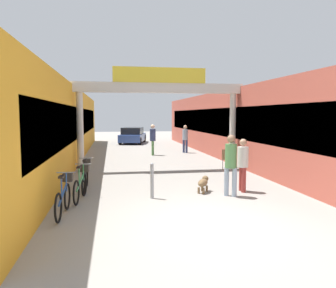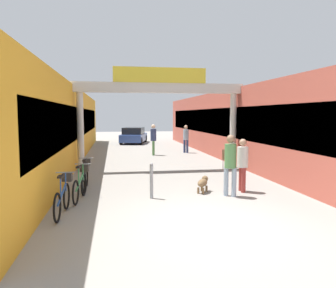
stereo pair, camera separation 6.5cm
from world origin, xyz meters
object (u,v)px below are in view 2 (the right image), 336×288
(pedestrian_companion, at_px, (243,162))
(bicycle_green_second, at_px, (81,184))
(bicycle_blue_nearest, at_px, (63,196))
(bollard_post_metal, at_px, (151,180))
(parked_car_blue, at_px, (134,136))
(bicycle_black_third, at_px, (85,175))
(pedestrian_with_dog, at_px, (230,161))
(dog_on_leash, at_px, (203,183))
(cafe_chair_wood_nearer, at_px, (228,158))
(pedestrian_elderly_walking, at_px, (153,137))
(pedestrian_carrying_crate, at_px, (186,137))

(pedestrian_companion, bearing_deg, bicycle_green_second, -178.39)
(bicycle_blue_nearest, distance_m, bollard_post_metal, 2.53)
(parked_car_blue, bearing_deg, bicycle_black_third, -98.68)
(pedestrian_companion, distance_m, parked_car_blue, 18.20)
(pedestrian_with_dog, xyz_separation_m, bicycle_blue_nearest, (-4.54, -1.02, -0.60))
(dog_on_leash, distance_m, bicycle_blue_nearest, 4.23)
(parked_car_blue, bearing_deg, cafe_chair_wood_nearer, -77.45)
(pedestrian_with_dog, relative_size, dog_on_leash, 2.71)
(pedestrian_elderly_walking, xyz_separation_m, cafe_chair_wood_nearer, (2.52, -5.74, -0.51))
(bicycle_black_third, distance_m, bollard_post_metal, 2.49)
(pedestrian_with_dog, bearing_deg, pedestrian_carrying_crate, 84.14)
(bicycle_black_third, distance_m, parked_car_blue, 17.08)
(pedestrian_with_dog, height_order, parked_car_blue, pedestrian_with_dog)
(dog_on_leash, bearing_deg, bicycle_green_second, -176.04)
(bicycle_blue_nearest, relative_size, bicycle_black_third, 1.00)
(bicycle_blue_nearest, xyz_separation_m, bicycle_green_second, (0.28, 1.37, 0.00))
(pedestrian_carrying_crate, distance_m, parked_car_blue, 8.07)
(pedestrian_with_dog, xyz_separation_m, dog_on_leash, (-0.64, 0.61, -0.74))
(bollard_post_metal, bearing_deg, bicycle_black_third, 141.81)
(pedestrian_companion, xyz_separation_m, bollard_post_metal, (-2.87, -0.36, -0.42))
(dog_on_leash, distance_m, bicycle_black_third, 3.76)
(pedestrian_carrying_crate, xyz_separation_m, bollard_post_metal, (-3.42, -10.86, -0.48))
(dog_on_leash, bearing_deg, pedestrian_elderly_walking, 92.32)
(bicycle_blue_nearest, xyz_separation_m, cafe_chair_wood_nearer, (6.03, 5.37, 0.10))
(dog_on_leash, distance_m, parked_car_blue, 17.97)
(bicycle_blue_nearest, xyz_separation_m, parked_car_blue, (2.87, 19.57, 0.21))
(parked_car_blue, bearing_deg, pedestrian_elderly_walking, -85.66)
(pedestrian_carrying_crate, relative_size, dog_on_leash, 2.61)
(pedestrian_elderly_walking, height_order, bicycle_blue_nearest, pedestrian_elderly_walking)
(pedestrian_with_dog, distance_m, bicycle_green_second, 4.32)
(pedestrian_companion, relative_size, parked_car_blue, 0.38)
(dog_on_leash, relative_size, bollard_post_metal, 0.65)
(pedestrian_with_dog, height_order, dog_on_leash, pedestrian_with_dog)
(pedestrian_companion, relative_size, bicycle_black_third, 0.97)
(bicycle_green_second, relative_size, parked_car_blue, 0.39)
(pedestrian_with_dog, relative_size, pedestrian_companion, 1.10)
(pedestrian_with_dog, relative_size, pedestrian_carrying_crate, 1.04)
(bicycle_blue_nearest, distance_m, bicycle_black_third, 2.70)
(pedestrian_with_dog, distance_m, cafe_chair_wood_nearer, 4.63)
(bicycle_blue_nearest, height_order, bollard_post_metal, bollard_post_metal)
(pedestrian_elderly_walking, bearing_deg, parked_car_blue, 94.34)
(pedestrian_with_dog, distance_m, parked_car_blue, 18.63)
(pedestrian_companion, xyz_separation_m, bicycle_green_second, (-4.84, -0.14, -0.50))
(pedestrian_elderly_walking, height_order, bicycle_green_second, pedestrian_elderly_walking)
(pedestrian_with_dog, relative_size, bicycle_black_third, 1.07)
(bicycle_black_third, bearing_deg, parked_car_blue, 81.32)
(pedestrian_companion, distance_m, cafe_chair_wood_nearer, 3.99)
(pedestrian_carrying_crate, distance_m, bicycle_black_third, 10.77)
(pedestrian_companion, distance_m, pedestrian_elderly_walking, 9.74)
(bicycle_black_third, bearing_deg, pedestrian_with_dog, -21.47)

